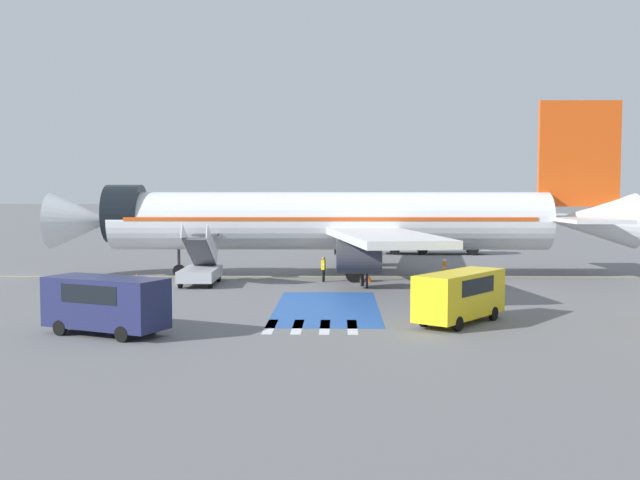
# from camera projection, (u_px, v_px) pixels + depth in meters

# --- Properties ---
(ground_plane) EXTENTS (600.00, 600.00, 0.00)m
(ground_plane) POSITION_uv_depth(u_px,v_px,m) (314.00, 276.00, 52.59)
(ground_plane) COLOR slate
(apron_leadline_yellow) EXTENTS (74.08, 1.31, 0.01)m
(apron_leadline_yellow) POSITION_uv_depth(u_px,v_px,m) (330.00, 277.00, 52.04)
(apron_leadline_yellow) COLOR gold
(apron_leadline_yellow) RESTS_ON ground_plane
(apron_stand_patch_blue) EXTENTS (5.26, 11.75, 0.01)m
(apron_stand_patch_blue) POSITION_uv_depth(u_px,v_px,m) (327.00, 308.00, 38.17)
(apron_stand_patch_blue) COLOR #2856A8
(apron_stand_patch_blue) RESTS_ON ground_plane
(apron_walkway_bar_0) EXTENTS (0.44, 3.60, 0.01)m
(apron_walkway_bar_0) POSITION_uv_depth(u_px,v_px,m) (270.00, 327.00, 32.80)
(apron_walkway_bar_0) COLOR silver
(apron_walkway_bar_0) RESTS_ON ground_plane
(apron_walkway_bar_1) EXTENTS (0.44, 3.60, 0.01)m
(apron_walkway_bar_1) POSITION_uv_depth(u_px,v_px,m) (298.00, 327.00, 32.77)
(apron_walkway_bar_1) COLOR silver
(apron_walkway_bar_1) RESTS_ON ground_plane
(apron_walkway_bar_2) EXTENTS (0.44, 3.60, 0.01)m
(apron_walkway_bar_2) POSITION_uv_depth(u_px,v_px,m) (325.00, 327.00, 32.74)
(apron_walkway_bar_2) COLOR silver
(apron_walkway_bar_2) RESTS_ON ground_plane
(apron_walkway_bar_3) EXTENTS (0.44, 3.60, 0.01)m
(apron_walkway_bar_3) POSITION_uv_depth(u_px,v_px,m) (352.00, 327.00, 32.72)
(apron_walkway_bar_3) COLOR silver
(apron_walkway_bar_3) RESTS_ON ground_plane
(airliner) EXTENTS (40.50, 31.77, 12.15)m
(airliner) POSITION_uv_depth(u_px,v_px,m) (340.00, 221.00, 51.78)
(airliner) COLOR silver
(airliner) RESTS_ON ground_plane
(boarding_stairs_forward) EXTENTS (2.27, 5.26, 3.96)m
(boarding_stairs_forward) POSITION_uv_depth(u_px,v_px,m) (200.00, 269.00, 47.52)
(boarding_stairs_forward) COLOR #ADB2BA
(boarding_stairs_forward) RESTS_ON ground_plane
(fuel_tanker) EXTENTS (10.44, 3.17, 3.26)m
(fuel_tanker) POSITION_uv_depth(u_px,v_px,m) (432.00, 237.00, 70.95)
(fuel_tanker) COLOR #38383D
(fuel_tanker) RESTS_ON ground_plane
(service_van_0) EXTENTS (5.56, 3.93, 2.39)m
(service_van_0) POSITION_uv_depth(u_px,v_px,m) (106.00, 301.00, 30.85)
(service_van_0) COLOR #1E234C
(service_van_0) RESTS_ON ground_plane
(service_van_1) EXTENTS (4.75, 5.48, 2.33)m
(service_van_1) POSITION_uv_depth(u_px,v_px,m) (460.00, 293.00, 33.48)
(service_van_1) COLOR yellow
(service_van_1) RESTS_ON ground_plane
(ground_crew_0) EXTENTS (0.32, 0.47, 1.66)m
(ground_crew_0) POSITION_uv_depth(u_px,v_px,m) (323.00, 267.00, 49.05)
(ground_crew_0) COLOR black
(ground_crew_0) RESTS_ON ground_plane
(ground_crew_1) EXTENTS (0.48, 0.46, 1.68)m
(ground_crew_1) POSITION_uv_depth(u_px,v_px,m) (362.00, 271.00, 46.79)
(ground_crew_1) COLOR #2D2D33
(ground_crew_1) RESTS_ON ground_plane
(ground_crew_2) EXTENTS (0.30, 0.46, 1.68)m
(ground_crew_2) POSITION_uv_depth(u_px,v_px,m) (444.00, 270.00, 47.23)
(ground_crew_2) COLOR black
(ground_crew_2) RESTS_ON ground_plane
(ground_crew_3) EXTENTS (0.25, 0.43, 1.88)m
(ground_crew_3) POSITION_uv_depth(u_px,v_px,m) (367.00, 270.00, 45.84)
(ground_crew_3) COLOR #191E38
(ground_crew_3) RESTS_ON ground_plane
(traffic_cone_0) EXTENTS (0.58, 0.58, 0.64)m
(traffic_cone_0) POSITION_uv_depth(u_px,v_px,m) (418.00, 289.00, 43.13)
(traffic_cone_0) COLOR orange
(traffic_cone_0) RESTS_ON ground_plane
(traffic_cone_1) EXTENTS (0.46, 0.46, 0.51)m
(traffic_cone_1) POSITION_uv_depth(u_px,v_px,m) (137.00, 278.00, 49.20)
(traffic_cone_1) COLOR orange
(traffic_cone_1) RESTS_ON ground_plane
(traffic_cone_2) EXTENTS (0.57, 0.57, 0.64)m
(traffic_cone_2) POSITION_uv_depth(u_px,v_px,m) (368.00, 277.00, 48.97)
(traffic_cone_2) COLOR orange
(traffic_cone_2) RESTS_ON ground_plane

